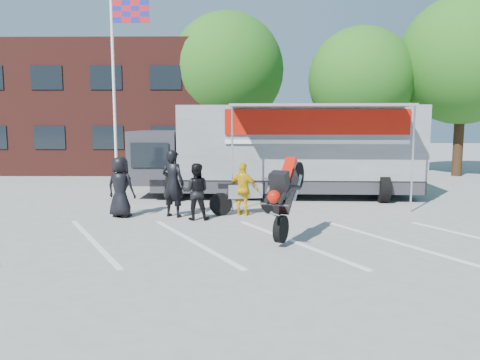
{
  "coord_description": "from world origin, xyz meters",
  "views": [
    {
      "loc": [
        -0.95,
        -9.81,
        2.85
      ],
      "look_at": [
        -1.11,
        2.38,
        1.3
      ],
      "focal_mm": 35.0,
      "sensor_mm": 36.0,
      "label": 1
    }
  ],
  "objects_px": {
    "spectator_leather_c": "(196,192)",
    "spectator_hivis": "(243,189)",
    "tree_left": "(227,70)",
    "stunt_bike_rider": "(292,239)",
    "tree_mid": "(361,80)",
    "transporter_truck": "(285,197)",
    "parked_motorcycle": "(246,214)",
    "flagpole": "(119,67)",
    "tree_right": "(463,60)",
    "spectator_leather_a": "(121,187)",
    "spectator_leather_b": "(173,183)"
  },
  "relations": [
    {
      "from": "stunt_bike_rider",
      "to": "tree_left",
      "type": "bearing_deg",
      "value": 123.46
    },
    {
      "from": "spectator_hivis",
      "to": "transporter_truck",
      "type": "bearing_deg",
      "value": -95.16
    },
    {
      "from": "spectator_leather_a",
      "to": "spectator_hivis",
      "type": "height_order",
      "value": "spectator_leather_a"
    },
    {
      "from": "spectator_leather_b",
      "to": "spectator_leather_c",
      "type": "distance_m",
      "value": 0.84
    },
    {
      "from": "tree_right",
      "to": "spectator_leather_b",
      "type": "relative_size",
      "value": 4.55
    },
    {
      "from": "tree_mid",
      "to": "spectator_leather_c",
      "type": "bearing_deg",
      "value": -122.74
    },
    {
      "from": "tree_right",
      "to": "spectator_leather_c",
      "type": "height_order",
      "value": "tree_right"
    },
    {
      "from": "tree_mid",
      "to": "transporter_truck",
      "type": "distance_m",
      "value": 10.0
    },
    {
      "from": "tree_left",
      "to": "tree_right",
      "type": "xyz_separation_m",
      "value": [
        12.0,
        -1.5,
        0.31
      ]
    },
    {
      "from": "spectator_leather_c",
      "to": "spectator_hivis",
      "type": "bearing_deg",
      "value": -155.35
    },
    {
      "from": "tree_left",
      "to": "parked_motorcycle",
      "type": "height_order",
      "value": "tree_left"
    },
    {
      "from": "parked_motorcycle",
      "to": "stunt_bike_rider",
      "type": "height_order",
      "value": "stunt_bike_rider"
    },
    {
      "from": "parked_motorcycle",
      "to": "spectator_leather_c",
      "type": "relative_size",
      "value": 1.41
    },
    {
      "from": "stunt_bike_rider",
      "to": "tree_mid",
      "type": "bearing_deg",
      "value": 95.75
    },
    {
      "from": "flagpole",
      "to": "transporter_truck",
      "type": "xyz_separation_m",
      "value": [
        6.74,
        -2.44,
        -5.05
      ]
    },
    {
      "from": "parked_motorcycle",
      "to": "spectator_leather_c",
      "type": "bearing_deg",
      "value": 105.51
    },
    {
      "from": "transporter_truck",
      "to": "spectator_leather_a",
      "type": "xyz_separation_m",
      "value": [
        -5.17,
        -3.74,
        0.9
      ]
    },
    {
      "from": "tree_left",
      "to": "tree_right",
      "type": "distance_m",
      "value": 12.1
    },
    {
      "from": "tree_left",
      "to": "spectator_leather_b",
      "type": "xyz_separation_m",
      "value": [
        -1.12,
        -12.12,
        -4.56
      ]
    },
    {
      "from": "transporter_truck",
      "to": "spectator_leather_c",
      "type": "bearing_deg",
      "value": -123.66
    },
    {
      "from": "parked_motorcycle",
      "to": "tree_right",
      "type": "bearing_deg",
      "value": -59.06
    },
    {
      "from": "parked_motorcycle",
      "to": "spectator_leather_c",
      "type": "height_order",
      "value": "spectator_leather_c"
    },
    {
      "from": "tree_left",
      "to": "spectator_leather_b",
      "type": "bearing_deg",
      "value": -95.28
    },
    {
      "from": "transporter_truck",
      "to": "parked_motorcycle",
      "type": "bearing_deg",
      "value": -111.72
    },
    {
      "from": "flagpole",
      "to": "stunt_bike_rider",
      "type": "relative_size",
      "value": 3.76
    },
    {
      "from": "tree_right",
      "to": "spectator_leather_c",
      "type": "distance_m",
      "value": 17.34
    },
    {
      "from": "flagpole",
      "to": "tree_right",
      "type": "bearing_deg",
      "value": 15.48
    },
    {
      "from": "spectator_leather_b",
      "to": "flagpole",
      "type": "bearing_deg",
      "value": -38.36
    },
    {
      "from": "flagpole",
      "to": "parked_motorcycle",
      "type": "height_order",
      "value": "flagpole"
    },
    {
      "from": "spectator_hivis",
      "to": "flagpole",
      "type": "bearing_deg",
      "value": -29.5
    },
    {
      "from": "stunt_bike_rider",
      "to": "spectator_leather_a",
      "type": "bearing_deg",
      "value": 177.04
    },
    {
      "from": "flagpole",
      "to": "transporter_truck",
      "type": "distance_m",
      "value": 8.77
    },
    {
      "from": "spectator_leather_b",
      "to": "spectator_leather_a",
      "type": "bearing_deg",
      "value": 26.68
    },
    {
      "from": "tree_mid",
      "to": "spectator_leather_b",
      "type": "relative_size",
      "value": 3.83
    },
    {
      "from": "stunt_bike_rider",
      "to": "spectator_hivis",
      "type": "relative_size",
      "value": 1.33
    },
    {
      "from": "parked_motorcycle",
      "to": "spectator_hivis",
      "type": "height_order",
      "value": "spectator_hivis"
    },
    {
      "from": "flagpole",
      "to": "spectator_hivis",
      "type": "height_order",
      "value": "flagpole"
    },
    {
      "from": "stunt_bike_rider",
      "to": "spectator_leather_c",
      "type": "distance_m",
      "value": 3.5
    },
    {
      "from": "parked_motorcycle",
      "to": "spectator_leather_b",
      "type": "bearing_deg",
      "value": 87.58
    },
    {
      "from": "tree_mid",
      "to": "transporter_truck",
      "type": "bearing_deg",
      "value": -121.19
    },
    {
      "from": "flagpole",
      "to": "spectator_leather_c",
      "type": "bearing_deg",
      "value": -59.48
    },
    {
      "from": "tree_left",
      "to": "spectator_hivis",
      "type": "height_order",
      "value": "tree_left"
    },
    {
      "from": "spectator_leather_a",
      "to": "spectator_leather_b",
      "type": "distance_m",
      "value": 1.55
    },
    {
      "from": "stunt_bike_rider",
      "to": "spectator_leather_a",
      "type": "xyz_separation_m",
      "value": [
        -4.82,
        2.58,
        0.9
      ]
    },
    {
      "from": "tree_mid",
      "to": "spectator_leather_c",
      "type": "distance_m",
      "value": 14.3
    },
    {
      "from": "tree_left",
      "to": "spectator_hivis",
      "type": "distance_m",
      "value": 12.83
    },
    {
      "from": "tree_right",
      "to": "tree_left",
      "type": "bearing_deg",
      "value": 172.87
    },
    {
      "from": "flagpole",
      "to": "tree_mid",
      "type": "bearing_deg",
      "value": 23.97
    },
    {
      "from": "tree_right",
      "to": "spectator_leather_b",
      "type": "height_order",
      "value": "tree_right"
    },
    {
      "from": "tree_left",
      "to": "stunt_bike_rider",
      "type": "relative_size",
      "value": 4.06
    }
  ]
}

